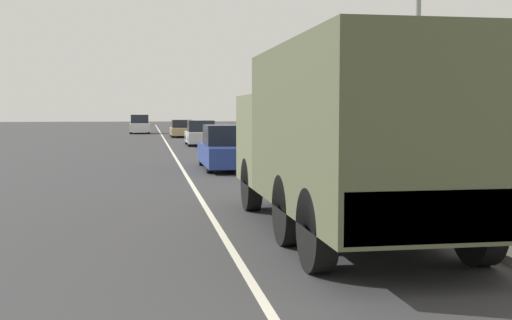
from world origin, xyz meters
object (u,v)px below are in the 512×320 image
object	(u,v)px
car_nearest_ahead	(229,149)
car_second_ahead	(201,134)
car_fourth_ahead	(140,125)
military_truck	(347,134)
car_third_ahead	(182,129)

from	to	relation	value
car_nearest_ahead	car_second_ahead	world-z (taller)	car_nearest_ahead
car_second_ahead	car_fourth_ahead	world-z (taller)	car_fourth_ahead
car_fourth_ahead	car_nearest_ahead	bearing A→B (deg)	-84.55
military_truck	car_fourth_ahead	size ratio (longest dim) A/B	1.95
car_nearest_ahead	car_third_ahead	xyz separation A→B (m)	(-0.15, 28.58, -0.08)
car_third_ahead	car_nearest_ahead	bearing A→B (deg)	-89.70
car_third_ahead	car_fourth_ahead	xyz separation A→B (m)	(-3.42, 8.77, 0.14)
car_second_ahead	car_fourth_ahead	xyz separation A→B (m)	(-3.88, 21.40, 0.09)
car_second_ahead	car_third_ahead	world-z (taller)	car_second_ahead
car_third_ahead	car_fourth_ahead	size ratio (longest dim) A/B	1.11
car_nearest_ahead	car_fourth_ahead	distance (m)	37.52
military_truck	car_nearest_ahead	size ratio (longest dim) A/B	1.65
car_nearest_ahead	car_second_ahead	distance (m)	15.96
military_truck	car_third_ahead	size ratio (longest dim) A/B	1.75
military_truck	car_second_ahead	distance (m)	28.69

